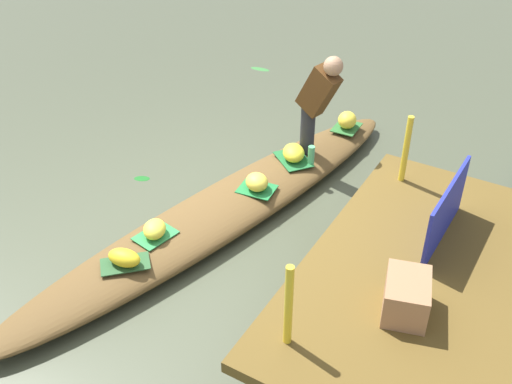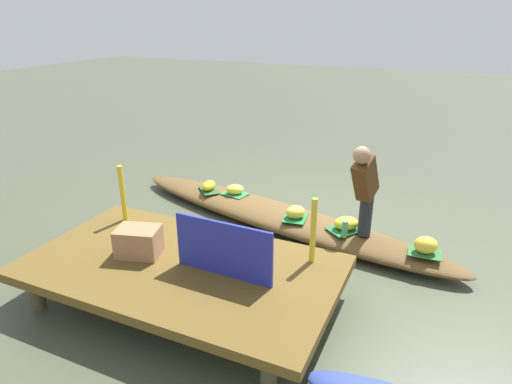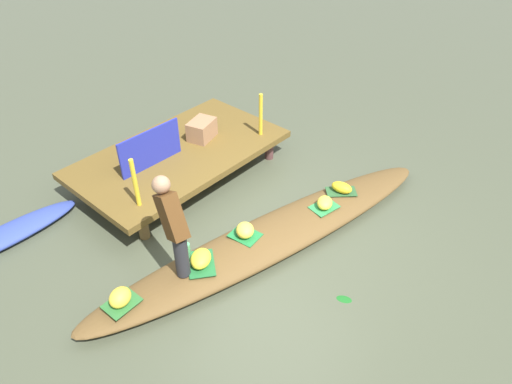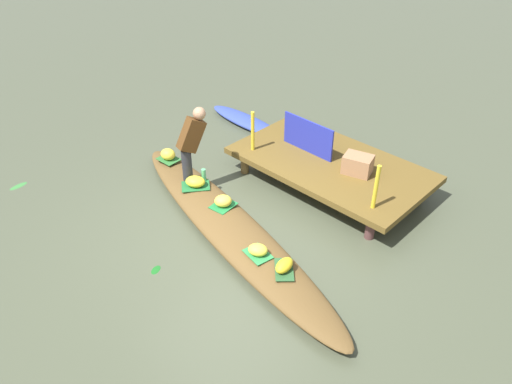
% 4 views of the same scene
% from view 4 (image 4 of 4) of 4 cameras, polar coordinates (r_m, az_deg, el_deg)
% --- Properties ---
extents(canal_water, '(40.00, 40.00, 0.00)m').
position_cam_4_polar(canal_water, '(7.36, -3.05, -4.83)').
color(canal_water, '#464C38').
rests_on(canal_water, ground).
extents(dock_platform, '(3.20, 1.80, 0.44)m').
position_cam_4_polar(dock_platform, '(8.30, 8.51, 3.12)').
color(dock_platform, brown).
rests_on(dock_platform, ground).
extents(vendor_boat, '(5.32, 1.95, 0.25)m').
position_cam_4_polar(vendor_boat, '(7.28, -3.08, -4.07)').
color(vendor_boat, brown).
rests_on(vendor_boat, ground).
extents(moored_boat, '(2.00, 0.51, 0.17)m').
position_cam_4_polar(moored_boat, '(10.26, -1.10, 8.12)').
color(moored_boat, '#33459D').
rests_on(moored_boat, ground).
extents(leaf_mat_0, '(0.46, 0.47, 0.01)m').
position_cam_4_polar(leaf_mat_0, '(6.43, 3.24, -8.86)').
color(leaf_mat_0, '#29532C').
rests_on(leaf_mat_0, vendor_boat).
extents(banana_bunch_0, '(0.22, 0.33, 0.14)m').
position_cam_4_polar(banana_bunch_0, '(6.38, 3.26, -8.39)').
color(banana_bunch_0, gold).
rests_on(banana_bunch_0, vendor_boat).
extents(leaf_mat_1, '(0.38, 0.30, 0.01)m').
position_cam_4_polar(leaf_mat_1, '(8.74, -9.99, 3.73)').
color(leaf_mat_1, '#2C692F').
rests_on(leaf_mat_1, vendor_boat).
extents(banana_bunch_1, '(0.32, 0.29, 0.20)m').
position_cam_4_polar(banana_bunch_1, '(8.69, -10.06, 4.28)').
color(banana_bunch_1, yellow).
rests_on(banana_bunch_1, vendor_boat).
extents(leaf_mat_2, '(0.33, 0.40, 0.01)m').
position_cam_4_polar(leaf_mat_2, '(7.49, -3.77, -1.55)').
color(leaf_mat_2, '#1E7337').
rests_on(leaf_mat_2, vendor_boat).
extents(banana_bunch_2, '(0.34, 0.34, 0.17)m').
position_cam_4_polar(banana_bunch_2, '(7.44, -3.80, -1.02)').
color(banana_bunch_2, yellow).
rests_on(banana_bunch_2, vendor_boat).
extents(leaf_mat_3, '(0.51, 0.54, 0.01)m').
position_cam_4_polar(leaf_mat_3, '(7.96, -6.93, 0.70)').
color(leaf_mat_3, '#1F6330').
rests_on(leaf_mat_3, vendor_boat).
extents(banana_bunch_3, '(0.39, 0.37, 0.17)m').
position_cam_4_polar(banana_bunch_3, '(7.92, -6.97, 1.20)').
color(banana_bunch_3, yellow).
rests_on(banana_bunch_3, vendor_boat).
extents(leaf_mat_4, '(0.41, 0.33, 0.01)m').
position_cam_4_polar(leaf_mat_4, '(6.63, 0.21, -7.12)').
color(leaf_mat_4, '#2C8243').
rests_on(leaf_mat_4, vendor_boat).
extents(banana_bunch_4, '(0.33, 0.31, 0.15)m').
position_cam_4_polar(banana_bunch_4, '(6.58, 0.21, -6.64)').
color(banana_bunch_4, yellow).
rests_on(banana_bunch_4, vendor_boat).
extents(vendor_person, '(0.28, 0.52, 1.20)m').
position_cam_4_polar(vendor_person, '(7.83, -7.43, 5.88)').
color(vendor_person, '#28282D').
rests_on(vendor_person, vendor_boat).
extents(water_bottle, '(0.07, 0.07, 0.21)m').
position_cam_4_polar(water_bottle, '(8.03, -6.02, 1.95)').
color(water_bottle, '#54B070').
rests_on(water_bottle, vendor_boat).
extents(market_banner, '(1.03, 0.05, 0.57)m').
position_cam_4_polar(market_banner, '(8.38, 5.97, 6.38)').
color(market_banner, '#242C9D').
rests_on(market_banner, dock_platform).
extents(railing_post_west, '(0.06, 0.06, 0.70)m').
position_cam_4_polar(railing_post_west, '(8.35, -0.37, 6.99)').
color(railing_post_west, gold).
rests_on(railing_post_west, dock_platform).
extents(railing_post_east, '(0.06, 0.06, 0.70)m').
position_cam_4_polar(railing_post_east, '(7.12, 13.60, 0.54)').
color(railing_post_east, gold).
rests_on(railing_post_east, dock_platform).
extents(produce_crate, '(0.51, 0.43, 0.30)m').
position_cam_4_polar(produce_crate, '(7.97, 11.58, 3.12)').
color(produce_crate, '#9B6E4B').
rests_on(produce_crate, dock_platform).
extents(drifting_plant_0, '(0.14, 0.32, 0.01)m').
position_cam_4_polar(drifting_plant_0, '(9.26, -25.59, 0.63)').
color(drifting_plant_0, '#367937').
rests_on(drifting_plant_0, ground).
extents(drifting_plant_1, '(0.17, 0.21, 0.01)m').
position_cam_4_polar(drifting_plant_1, '(6.91, -11.42, -8.73)').
color(drifting_plant_1, '#185F1E').
rests_on(drifting_plant_1, ground).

